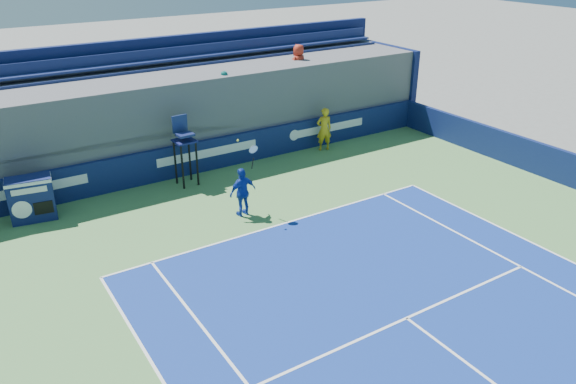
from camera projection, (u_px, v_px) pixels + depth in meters
ball_person at (324, 129)px, 22.76m from camera, size 0.73×0.57×1.77m
back_hoarding at (207, 155)px, 20.89m from camera, size 20.40×0.21×1.20m
match_clock at (31, 198)px, 17.16m from camera, size 1.42×0.92×1.40m
umpire_chair at (184, 143)px, 19.32m from camera, size 0.74×0.74×2.48m
tennis_player at (243, 192)px, 17.40m from camera, size 0.97×0.46×2.57m
stadium_seating at (184, 110)px, 21.97m from camera, size 21.00×4.05×4.40m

